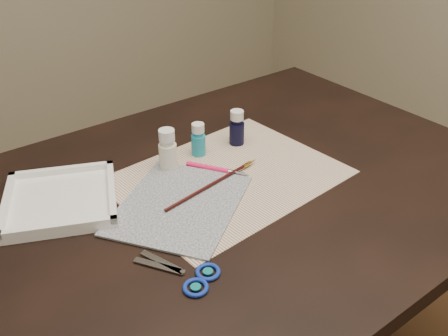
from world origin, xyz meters
TOP-DOWN VIEW (x-y plane):
  - table at (0.00, 0.00)m, footprint 1.30×0.90m
  - paper at (0.03, 0.03)m, footprint 0.51×0.40m
  - canvas at (-0.11, 0.00)m, footprint 0.36×0.35m
  - paint_bottle_white at (-0.05, 0.14)m, footprint 0.05×0.05m
  - paint_bottle_cyan at (0.04, 0.15)m, footprint 0.04×0.04m
  - paint_bottle_navy at (0.15, 0.14)m, footprint 0.04×0.04m
  - paintbrush at (-0.01, 0.02)m, footprint 0.28×0.05m
  - craft_knife at (0.03, 0.06)m, footprint 0.09×0.13m
  - scissors at (-0.23, -0.16)m, footprint 0.16×0.19m
  - palette_tray at (-0.30, 0.15)m, footprint 0.29×0.29m

SIDE VIEW (x-z plane):
  - table at x=0.00m, z-range 0.00..0.75m
  - paper at x=0.03m, z-range 0.75..0.75m
  - canvas at x=-0.11m, z-range 0.75..0.76m
  - scissors at x=-0.23m, z-range 0.75..0.76m
  - craft_knife at x=0.03m, z-range 0.75..0.76m
  - paintbrush at x=-0.01m, z-range 0.76..0.77m
  - palette_tray at x=-0.30m, z-range 0.75..0.78m
  - paint_bottle_cyan at x=0.04m, z-range 0.75..0.83m
  - paint_bottle_navy at x=0.15m, z-range 0.75..0.84m
  - paint_bottle_white at x=-0.05m, z-range 0.75..0.85m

